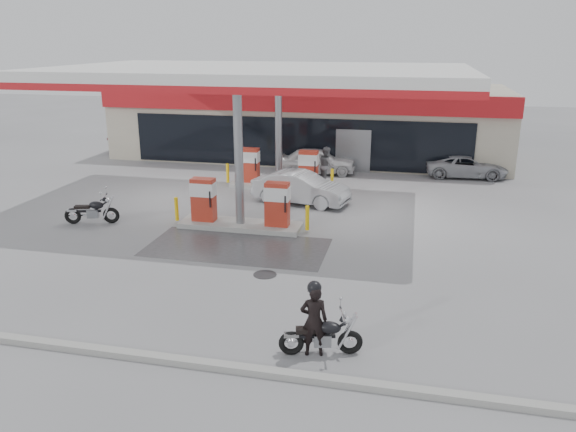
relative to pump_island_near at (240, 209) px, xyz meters
name	(u,v)px	position (x,y,z in m)	size (l,w,h in m)	color
ground	(223,246)	(0.00, -2.00, -0.71)	(90.00, 90.00, 0.00)	gray
wet_patch	(237,247)	(0.50, -2.00, -0.71)	(6.00, 3.00, 0.00)	#4C4C4F
drain_cover	(265,275)	(2.00, -4.00, -0.71)	(0.70, 0.70, 0.01)	#38383A
kerb	(118,353)	(0.00, -9.00, -0.64)	(28.00, 0.25, 0.15)	gray
store_building	(310,121)	(0.01, 13.94, 1.30)	(22.00, 8.22, 4.00)	beige
canopy	(260,75)	(0.00, 3.00, 4.56)	(16.00, 10.02, 5.51)	silver
pump_island_near	(240,209)	(0.00, 0.00, 0.00)	(5.14, 1.30, 1.78)	#9E9E99
pump_island_far	(279,172)	(0.00, 6.00, 0.00)	(5.14, 1.30, 1.78)	#9E9E99
main_motorcycle	(322,337)	(4.36, -7.93, -0.29)	(1.83, 0.75, 0.96)	black
biker_main	(314,321)	(4.17, -7.98, 0.12)	(0.60, 0.40, 1.65)	black
parked_motorcycle	(93,212)	(-5.53, -0.78, -0.25)	(1.99, 0.87, 1.05)	black
sedan_white	(317,161)	(1.26, 9.08, -0.04)	(1.58, 3.93, 1.34)	silver
attendant	(326,166)	(2.08, 7.00, 0.19)	(0.88, 0.68, 1.80)	slate
hatchback_silver	(301,188)	(1.54, 3.60, -0.04)	(1.42, 4.07, 1.34)	#ADB1B6
parked_car_left	(141,144)	(-10.00, 12.00, -0.18)	(1.50, 3.69, 1.07)	#501119
parked_car_right	(467,166)	(8.69, 10.00, -0.16)	(1.83, 3.96, 1.10)	#AAACB3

